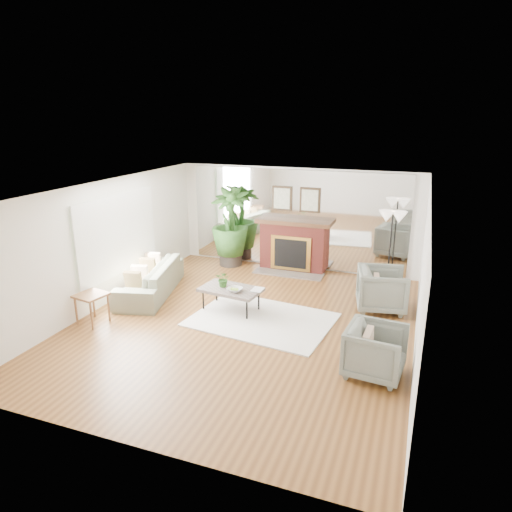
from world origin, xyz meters
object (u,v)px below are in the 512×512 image
at_px(sofa, 150,279).
at_px(armchair_back, 382,289).
at_px(fireplace, 293,244).
at_px(side_table, 91,299).
at_px(coffee_table, 231,290).
at_px(armchair_front, 375,351).
at_px(potted_ficus, 230,224).
at_px(floor_lamp, 392,223).

xyz_separation_m(sofa, armchair_back, (4.76, 0.86, 0.09)).
xyz_separation_m(fireplace, side_table, (-2.65, -4.20, -0.18)).
bearing_deg(coffee_table, armchair_front, -25.56).
bearing_deg(armchair_back, armchair_front, 172.27).
bearing_deg(armchair_back, sofa, 89.14).
relative_size(armchair_front, potted_ficus, 0.42).
bearing_deg(floor_lamp, armchair_front, -88.01).
bearing_deg(armchair_back, coffee_table, 100.22).
height_order(sofa, armchair_back, armchair_back).
bearing_deg(armchair_front, side_table, 95.83).
xyz_separation_m(coffee_table, armchair_back, (2.77, 1.08, -0.01)).
bearing_deg(coffee_table, sofa, 173.57).
height_order(fireplace, side_table, fireplace).
relative_size(potted_ficus, floor_lamp, 1.13).
distance_m(sofa, armchair_back, 4.84).
relative_size(armchair_front, floor_lamp, 0.48).
xyz_separation_m(sofa, floor_lamp, (4.78, 1.97, 1.18)).
distance_m(sofa, potted_ficus, 2.67).
bearing_deg(side_table, potted_ficus, 75.45).
relative_size(side_table, potted_ficus, 0.29).
xyz_separation_m(side_table, potted_ficus, (1.05, 4.04, 0.59)).
bearing_deg(sofa, armchair_front, 57.24).
distance_m(coffee_table, side_table, 2.60).
bearing_deg(side_table, armchair_back, 26.57).
bearing_deg(sofa, floor_lamp, 97.88).
distance_m(side_table, potted_ficus, 4.22).
distance_m(coffee_table, armchair_front, 3.24).
bearing_deg(sofa, armchair_back, 85.72).
bearing_deg(armchair_front, fireplace, 36.11).
bearing_deg(coffee_table, armchair_back, 21.27).
distance_m(armchair_back, floor_lamp, 1.56).
bearing_deg(armchair_back, fireplace, 42.28).
bearing_deg(armchair_back, side_table, 105.51).
xyz_separation_m(armchair_front, side_table, (-5.10, -0.00, 0.10)).
relative_size(sofa, side_table, 3.92).
distance_m(coffee_table, sofa, 2.00).
xyz_separation_m(coffee_table, floor_lamp, (2.79, 2.19, 1.09)).
relative_size(armchair_back, armchair_front, 1.10).
relative_size(coffee_table, sofa, 0.55).
bearing_deg(fireplace, sofa, -133.56).
relative_size(coffee_table, armchair_front, 1.48).
bearing_deg(potted_ficus, armchair_front, -44.87).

